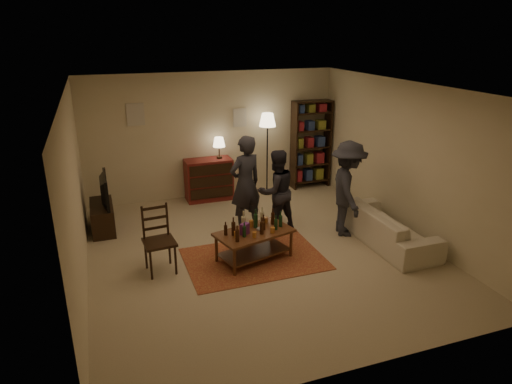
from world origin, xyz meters
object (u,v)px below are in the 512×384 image
bookshelf (311,143)px  person_by_sofa (348,189)px  tv_stand (102,210)px  person_left (245,184)px  floor_lamp (267,126)px  person_right (276,191)px  coffee_table (254,235)px  dresser (209,178)px  sofa (387,226)px  dining_chair (158,236)px

bookshelf → person_by_sofa: bearing=-101.8°
tv_stand → person_left: person_left is taller
floor_lamp → person_left: 2.12m
person_left → person_by_sofa: 1.82m
floor_lamp → person_right: 2.14m
coffee_table → person_left: person_left is taller
dresser → person_left: (0.25, -1.77, 0.41)m
tv_stand → dresser: bearing=22.1°
sofa → dresser: bearing=37.5°
sofa → person_by_sofa: size_ratio=1.21×
person_left → bookshelf: bearing=-157.0°
sofa → person_right: 2.04m
sofa → dining_chair: bearing=84.8°
bookshelf → person_by_sofa: 2.68m
bookshelf → person_left: size_ratio=1.13×
tv_stand → sofa: size_ratio=0.51×
coffee_table → person_right: bearing=51.6°
bookshelf → floor_lamp: size_ratio=1.11×
person_left → tv_stand: bearing=-35.8°
coffee_table → person_by_sofa: (1.89, 0.38, 0.43)m
tv_stand → person_by_sofa: (4.14, -1.64, 0.48)m
floor_lamp → sofa: (1.08, -3.05, -1.25)m
coffee_table → dresser: dresser is taller
coffee_table → person_left: 1.28m
tv_stand → person_right: (3.02, -1.06, 0.38)m
coffee_table → floor_lamp: (1.31, 2.87, 1.12)m
dining_chair → person_by_sofa: (3.37, 0.21, 0.30)m
coffee_table → floor_lamp: 3.35m
sofa → person_left: person_left is taller
bookshelf → person_right: bookshelf is taller
dresser → person_left: bearing=-82.0°
coffee_table → person_right: size_ratio=0.88×
sofa → person_right: person_right is taller
tv_stand → dining_chair: bearing=-67.3°
dining_chair → bookshelf: bearing=30.9°
coffee_table → dresser: 2.94m
dresser → tv_stand: bearing=-157.9°
dining_chair → floor_lamp: floor_lamp is taller
person_left → person_right: person_left is taller
dining_chair → person_right: (2.25, 0.79, 0.20)m
dining_chair → sofa: 3.90m
tv_stand → person_by_sofa: bearing=-21.6°
tv_stand → bookshelf: bookshelf is taller
coffee_table → person_right: (0.76, 0.96, 0.33)m
coffee_table → bookshelf: bookshelf is taller
dining_chair → floor_lamp: 4.01m
dresser → bookshelf: size_ratio=0.67×
dresser → bookshelf: (2.44, 0.07, 0.56)m
dresser → person_left: person_left is taller
floor_lamp → sofa: size_ratio=0.87×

